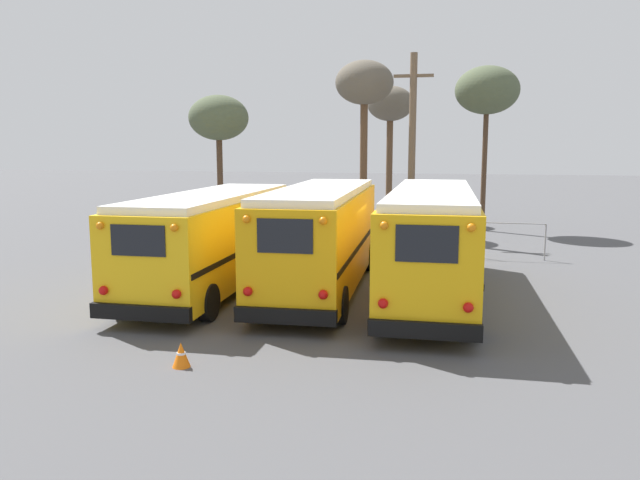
% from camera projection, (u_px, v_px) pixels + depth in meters
% --- Properties ---
extents(ground_plane, '(160.00, 160.00, 0.00)m').
position_uv_depth(ground_plane, '(325.00, 286.00, 19.43)').
color(ground_plane, '#4C4C4F').
extents(school_bus_0, '(2.71, 9.53, 2.94)m').
position_uv_depth(school_bus_0, '(213.00, 237.00, 18.85)').
color(school_bus_0, yellow).
rests_on(school_bus_0, ground).
extents(school_bus_1, '(2.81, 9.58, 3.13)m').
position_uv_depth(school_bus_1, '(321.00, 235.00, 18.57)').
color(school_bus_1, '#E5A00C').
rests_on(school_bus_1, ground).
extents(school_bus_2, '(2.67, 10.51, 3.13)m').
position_uv_depth(school_bus_2, '(431.00, 239.00, 17.90)').
color(school_bus_2, '#EAAA0F').
rests_on(school_bus_2, ground).
extents(utility_pole, '(1.80, 0.33, 8.49)m').
position_uv_depth(utility_pole, '(412.00, 145.00, 28.62)').
color(utility_pole, brown).
rests_on(utility_pole, ground).
extents(bare_tree_0, '(2.88, 2.88, 8.51)m').
position_uv_depth(bare_tree_0, '(364.00, 87.00, 30.75)').
color(bare_tree_0, brown).
rests_on(bare_tree_0, ground).
extents(bare_tree_1, '(2.92, 2.92, 6.79)m').
position_uv_depth(bare_tree_1, '(219.00, 119.00, 30.45)').
color(bare_tree_1, '#473323').
rests_on(bare_tree_1, ground).
extents(bare_tree_2, '(3.19, 3.19, 8.29)m').
position_uv_depth(bare_tree_2, '(487.00, 91.00, 31.14)').
color(bare_tree_2, '#473323').
rests_on(bare_tree_2, ground).
extents(bare_tree_3, '(2.66, 2.66, 7.73)m').
position_uv_depth(bare_tree_3, '(390.00, 107.00, 35.80)').
color(bare_tree_3, brown).
rests_on(bare_tree_3, ground).
extents(fence_line, '(14.55, 0.06, 1.42)m').
position_uv_depth(fence_line, '(357.00, 230.00, 25.24)').
color(fence_line, '#939399').
rests_on(fence_line, ground).
extents(traffic_cone, '(0.36, 0.36, 0.50)m').
position_uv_depth(traffic_cone, '(181.00, 355.00, 12.34)').
color(traffic_cone, orange).
rests_on(traffic_cone, ground).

